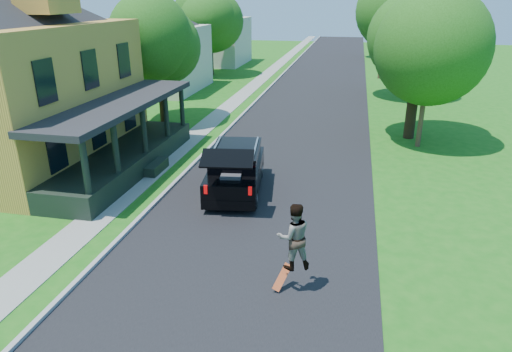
% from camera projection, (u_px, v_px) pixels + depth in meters
% --- Properties ---
extents(ground, '(140.00, 140.00, 0.00)m').
position_uv_depth(ground, '(242.00, 255.00, 13.75)').
color(ground, '#175E12').
rests_on(ground, ground).
extents(street, '(8.00, 120.00, 0.02)m').
position_uv_depth(street, '(309.00, 107.00, 31.93)').
color(street, black).
rests_on(street, ground).
extents(curb, '(0.15, 120.00, 0.12)m').
position_uv_depth(curb, '(253.00, 105.00, 32.72)').
color(curb, gray).
rests_on(curb, ground).
extents(sidewalk, '(1.30, 120.00, 0.03)m').
position_uv_depth(sidewalk, '(232.00, 104.00, 33.02)').
color(sidewalk, gray).
rests_on(sidewalk, ground).
extents(front_walk, '(6.50, 1.20, 0.03)m').
position_uv_depth(front_walk, '(73.00, 165.00, 21.05)').
color(front_walk, gray).
rests_on(front_walk, ground).
extents(neighbor_house_mid, '(12.78, 12.78, 8.30)m').
position_uv_depth(neighbor_house_mid, '(149.00, 37.00, 36.64)').
color(neighbor_house_mid, beige).
rests_on(neighbor_house_mid, ground).
extents(neighbor_house_far, '(12.78, 12.78, 8.30)m').
position_uv_depth(neighbor_house_far, '(209.00, 25.00, 51.19)').
color(neighbor_house_far, beige).
rests_on(neighbor_house_far, ground).
extents(black_suv, '(2.54, 5.26, 2.36)m').
position_uv_depth(black_suv, '(236.00, 170.00, 17.97)').
color(black_suv, black).
rests_on(black_suv, ground).
extents(skateboarder, '(1.07, 0.96, 1.81)m').
position_uv_depth(skateboarder, '(294.00, 237.00, 11.56)').
color(skateboarder, black).
rests_on(skateboarder, ground).
extents(skateboard, '(0.46, 0.51, 0.65)m').
position_uv_depth(skateboard, '(282.00, 278.00, 12.03)').
color(skateboard, '#B43B0F').
rests_on(skateboard, ground).
extents(tree_left_mid, '(5.53, 5.69, 7.42)m').
position_uv_depth(tree_left_mid, '(159.00, 39.00, 26.37)').
color(tree_left_mid, black).
rests_on(tree_left_mid, ground).
extents(tree_left_far, '(6.41, 6.34, 9.16)m').
position_uv_depth(tree_left_far, '(208.00, 13.00, 43.05)').
color(tree_left_far, black).
rests_on(tree_left_far, ground).
extents(tree_right_near, '(6.66, 6.85, 8.20)m').
position_uv_depth(tree_right_near, '(420.00, 37.00, 23.20)').
color(tree_right_near, black).
rests_on(tree_right_near, ground).
extents(tree_right_mid, '(6.36, 6.26, 9.86)m').
position_uv_depth(tree_right_mid, '(412.00, 8.00, 33.02)').
color(tree_right_mid, black).
rests_on(tree_right_mid, ground).
extents(tree_right_far, '(6.36, 6.00, 7.97)m').
position_uv_depth(tree_right_far, '(376.00, 12.00, 55.46)').
color(tree_right_far, black).
rests_on(tree_right_far, ground).
extents(utility_pole_near, '(1.55, 0.29, 9.21)m').
position_uv_depth(utility_pole_near, '(430.00, 52.00, 21.94)').
color(utility_pole_near, '#422E1E').
rests_on(utility_pole_near, ground).
extents(utility_pole_far, '(1.42, 0.39, 8.61)m').
position_uv_depth(utility_pole_far, '(383.00, 29.00, 41.49)').
color(utility_pole_far, '#422E1E').
rests_on(utility_pole_far, ground).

